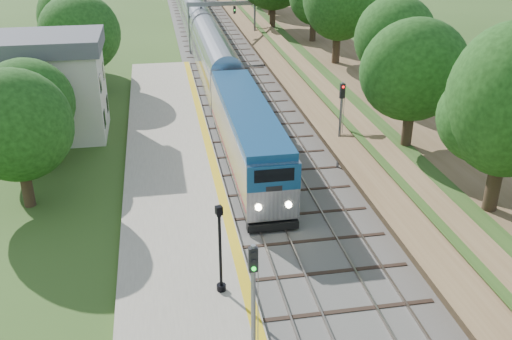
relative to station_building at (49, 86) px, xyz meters
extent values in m
cube|color=#4C4944|center=(16.00, 30.00, -4.03)|extent=(9.50, 170.00, 0.12)
cube|color=gray|center=(13.28, 30.00, -3.89)|extent=(0.08, 170.00, 0.16)
cube|color=gray|center=(14.72, 30.00, -3.89)|extent=(0.08, 170.00, 0.16)
cube|color=gray|center=(17.28, 30.00, -3.89)|extent=(0.08, 170.00, 0.16)
cube|color=gray|center=(18.72, 30.00, -3.89)|extent=(0.08, 170.00, 0.16)
cube|color=gray|center=(8.80, -14.00, -3.90)|extent=(6.40, 68.00, 0.38)
cube|color=gold|center=(11.65, -14.00, -3.70)|extent=(0.55, 68.00, 0.01)
cube|color=brown|center=(25.50, 30.00, -2.59)|extent=(9.00, 170.00, 3.00)
cube|color=brown|center=(21.60, 30.00, -2.79)|extent=(4.47, 170.00, 4.54)
cylinder|color=#332316|center=(24.00, -20.00, 0.22)|extent=(0.60, 0.60, 2.62)
sphere|color=#15360E|center=(24.00, -20.00, 3.79)|extent=(5.70, 5.70, 5.70)
cylinder|color=#332316|center=(24.00, 30.00, 0.22)|extent=(0.60, 0.60, 2.62)
cube|color=silver|center=(0.00, 0.00, -0.69)|extent=(8.00, 6.00, 6.80)
cube|color=#52545A|center=(0.00, 0.00, 3.31)|extent=(8.60, 6.60, 1.20)
cube|color=black|center=(4.01, -1.80, -2.29)|extent=(0.05, 1.10, 1.30)
cube|color=black|center=(4.01, 1.80, -2.29)|extent=(0.05, 1.10, 1.30)
cube|color=black|center=(4.01, -1.80, 0.51)|extent=(0.05, 1.10, 1.30)
cube|color=black|center=(4.01, 1.80, 0.51)|extent=(0.05, 1.10, 1.30)
cylinder|color=slate|center=(12.50, 25.00, -0.99)|extent=(0.24, 0.24, 6.20)
cylinder|color=slate|center=(20.50, 25.00, -0.99)|extent=(0.24, 0.24, 6.20)
cube|color=slate|center=(16.50, 25.00, 1.86)|extent=(8.40, 0.25, 0.50)
cube|color=black|center=(14.00, 24.85, 1.11)|extent=(0.30, 0.20, 0.90)
cube|color=black|center=(18.00, 24.85, 1.11)|extent=(0.30, 0.20, 0.90)
cylinder|color=#332316|center=(2.00, -4.00, -2.86)|extent=(0.60, 0.60, 2.45)
sphere|color=#15360E|center=(2.00, -4.00, 0.46)|extent=(5.32, 5.32, 5.32)
cylinder|color=#332316|center=(2.00, 12.00, -2.86)|extent=(0.60, 0.60, 2.45)
sphere|color=#15360E|center=(2.00, 12.00, 0.46)|extent=(5.32, 5.32, 5.32)
cube|color=black|center=(14.00, -8.81, -3.51)|extent=(2.75, 17.23, 0.60)
cube|color=#B7BAC1|center=(14.00, -8.81, -1.52)|extent=(2.99, 17.94, 3.39)
cube|color=navy|center=(14.00, -8.81, 0.40)|extent=(2.87, 17.23, 0.44)
cube|color=navy|center=(14.00, -17.81, -0.57)|extent=(2.96, 0.10, 1.50)
cube|color=black|center=(14.00, -17.85, -0.37)|extent=(2.19, 0.06, 0.75)
cube|color=maroon|center=(14.00, -8.81, -2.66)|extent=(3.01, 17.58, 0.10)
cube|color=#B7BAC1|center=(14.00, 10.73, -1.87)|extent=(2.99, 19.94, 3.89)
cube|color=#B7BAC1|center=(14.00, 31.26, -1.87)|extent=(2.99, 19.94, 3.89)
cube|color=#B7BAC1|center=(14.00, 51.80, -1.87)|extent=(2.99, 19.94, 3.89)
cylinder|color=black|center=(10.47, -22.81, -3.56)|extent=(0.44, 0.44, 0.30)
cylinder|color=black|center=(10.47, -22.81, -1.59)|extent=(0.14, 0.14, 3.93)
cube|color=black|center=(10.47, -22.81, 0.57)|extent=(0.35, 0.35, 0.40)
cube|color=silver|center=(10.47, -22.81, 0.57)|extent=(0.25, 0.25, 0.30)
cylinder|color=slate|center=(11.10, -27.99, -0.87)|extent=(0.18, 0.18, 5.69)
cube|color=black|center=(11.10, -27.99, 1.39)|extent=(0.33, 0.22, 0.98)
cylinder|color=#0CE526|center=(11.10, -28.12, 1.39)|extent=(0.16, 0.06, 0.16)
cylinder|color=slate|center=(20.20, -9.99, -0.92)|extent=(0.18, 0.18, 6.11)
cube|color=black|center=(20.20, -9.99, 1.55)|extent=(0.34, 0.22, 0.99)
cylinder|color=#FF0C0C|center=(20.20, -10.12, 1.55)|extent=(0.16, 0.06, 0.16)
camera|label=1|loc=(8.24, -44.59, 12.80)|focal=40.00mm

